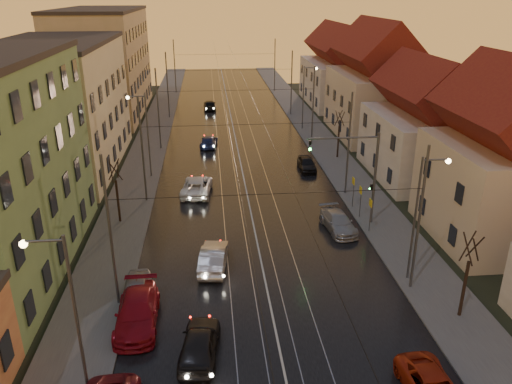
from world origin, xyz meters
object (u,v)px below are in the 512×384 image
object	(u,v)px
parked_left_2	(137,312)
street_lamp_2	(144,128)
street_lamp_1	(421,207)
driving_car_0	(200,343)
driving_car_4	(210,105)
parked_right_2	(307,163)
driving_car_1	(214,257)
parked_left_3	(136,291)
parked_right_1	(338,222)
street_lamp_0	(67,304)
driving_car_3	(209,141)
street_lamp_3	(306,91)
driving_car_2	(197,186)
traffic_light_mast	(362,168)

from	to	relation	value
parked_left_2	street_lamp_2	bearing A→B (deg)	93.51
street_lamp_1	street_lamp_2	bearing A→B (deg)	132.32
driving_car_0	parked_left_2	distance (m)	4.38
driving_car_0	driving_car_4	world-z (taller)	driving_car_0
street_lamp_1	parked_right_2	world-z (taller)	street_lamp_1
driving_car_1	parked_left_3	xyz separation A→B (m)	(-4.48, -3.32, -0.07)
driving_car_4	parked_right_2	bearing A→B (deg)	107.45
street_lamp_1	parked_right_2	size ratio (longest dim) A/B	2.05
street_lamp_1	parked_right_1	bearing A→B (deg)	112.04
street_lamp_0	driving_car_4	world-z (taller)	street_lamp_0
driving_car_3	street_lamp_3	bearing A→B (deg)	-145.82
driving_car_1	driving_car_4	distance (m)	45.95
parked_left_3	parked_right_2	size ratio (longest dim) A/B	1.02
driving_car_2	driving_car_4	xyz separation A→B (m)	(1.47, 33.17, 0.02)
street_lamp_1	parked_left_3	distance (m)	17.24
traffic_light_mast	driving_car_0	world-z (taller)	traffic_light_mast
parked_left_3	street_lamp_1	bearing A→B (deg)	1.25
driving_car_3	parked_right_1	bearing A→B (deg)	119.42
driving_car_2	parked_right_1	xyz separation A→B (m)	(10.58, -8.22, -0.07)
street_lamp_3	driving_car_0	world-z (taller)	street_lamp_3
parked_left_2	parked_right_1	bearing A→B (deg)	35.76
driving_car_3	street_lamp_1	bearing A→B (deg)	119.23
traffic_light_mast	driving_car_2	size ratio (longest dim) A/B	1.38
parked_left_2	driving_car_3	bearing A→B (deg)	81.84
street_lamp_0	street_lamp_3	world-z (taller)	same
street_lamp_0	parked_left_3	xyz separation A→B (m)	(1.50, 7.28, -4.21)
street_lamp_3	driving_car_1	xyz separation A→B (m)	(-12.22, -33.40, -4.14)
traffic_light_mast	driving_car_3	size ratio (longest dim) A/B	1.67
street_lamp_0	driving_car_1	bearing A→B (deg)	60.54
driving_car_0	driving_car_4	distance (m)	54.34
traffic_light_mast	driving_car_3	world-z (taller)	traffic_light_mast
traffic_light_mast	street_lamp_1	bearing A→B (deg)	-82.09
parked_right_2	parked_right_1	bearing A→B (deg)	-89.93
driving_car_2	driving_car_3	world-z (taller)	driving_car_2
parked_left_2	parked_right_1	world-z (taller)	parked_left_2
driving_car_2	driving_car_3	distance (m)	14.22
street_lamp_0	driving_car_3	size ratio (longest dim) A/B	1.86
parked_left_2	parked_right_2	xyz separation A→B (m)	(13.71, 23.60, -0.11)
driving_car_3	parked_right_1	distance (m)	24.30
driving_car_4	parked_left_2	world-z (taller)	parked_left_2
driving_car_1	driving_car_2	world-z (taller)	driving_car_1
street_lamp_0	parked_right_1	bearing A→B (deg)	44.71
street_lamp_1	driving_car_4	world-z (taller)	street_lamp_1
street_lamp_0	street_lamp_1	bearing A→B (deg)	23.72
driving_car_3	parked_left_3	distance (m)	30.59
driving_car_1	driving_car_2	bearing A→B (deg)	-77.35
street_lamp_1	street_lamp_3	size ratio (longest dim) A/B	1.00
parked_right_2	driving_car_0	bearing A→B (deg)	-110.39
street_lamp_3	driving_car_0	distance (m)	43.97
driving_car_1	parked_left_2	xyz separation A→B (m)	(-4.15, -5.53, 0.03)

